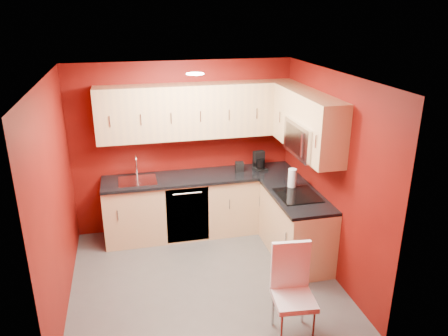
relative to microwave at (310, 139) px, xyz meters
name	(u,v)px	position (x,y,z in m)	size (l,w,h in m)	color
floor	(204,278)	(-1.39, -0.20, -1.66)	(3.20, 3.20, 0.00)	#4D4A48
ceiling	(200,76)	(-1.39, -0.20, 0.84)	(3.20, 3.20, 0.00)	white
wall_back	(183,147)	(-1.39, 1.30, -0.41)	(3.20, 3.20, 0.00)	maroon
wall_front	(234,253)	(-1.39, -1.70, -0.41)	(3.20, 3.20, 0.00)	maroon
wall_left	(56,199)	(-2.99, -0.20, -0.41)	(3.00, 3.00, 0.00)	maroon
wall_right	(330,174)	(0.21, -0.20, -0.41)	(3.00, 3.00, 0.00)	maroon
base_cabinets_back	(202,205)	(-1.19, 1.00, -1.22)	(2.80, 0.60, 0.87)	tan
base_cabinets_right	(295,227)	(-0.09, 0.05, -1.22)	(0.60, 1.30, 0.87)	tan
countertop_back	(201,177)	(-1.19, 0.99, -0.77)	(2.80, 0.63, 0.04)	black
countertop_right	(297,196)	(-0.11, 0.04, -0.77)	(0.63, 1.27, 0.04)	black
upper_cabinets_back	(198,111)	(-1.19, 1.13, 0.17)	(2.80, 0.35, 0.75)	tan
upper_cabinets_right	(306,116)	(0.03, 0.24, 0.23)	(0.35, 1.55, 0.75)	tan
microwave	(310,139)	(0.00, 0.00, 0.00)	(0.42, 0.76, 0.42)	silver
cooktop	(298,195)	(-0.11, 0.00, -0.74)	(0.50, 0.55, 0.01)	black
sink	(137,178)	(-2.09, 1.00, -0.72)	(0.52, 0.42, 0.35)	silver
dishwasher_front	(188,215)	(-1.44, 0.71, -1.22)	(0.60, 0.02, 0.82)	black
downlight	(195,74)	(-1.39, 0.10, 0.82)	(0.20, 0.20, 0.01)	white
coffee_maker	(260,161)	(-0.30, 1.01, -0.61)	(0.16, 0.22, 0.27)	black
napkin_holder	(240,167)	(-0.61, 1.04, -0.68)	(0.12, 0.12, 0.13)	black
paper_towel	(292,178)	(-0.09, 0.27, -0.62)	(0.15, 0.15, 0.26)	silver
dining_chair	(294,295)	(-0.69, -1.40, -1.16)	(0.40, 0.42, 0.99)	white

